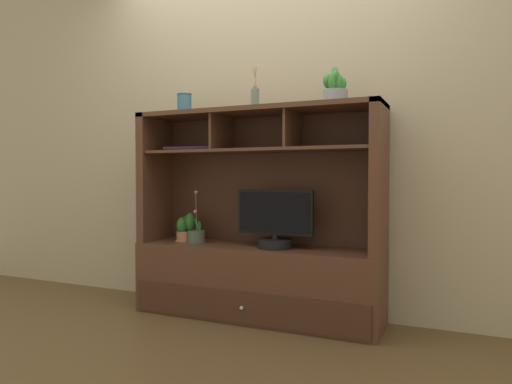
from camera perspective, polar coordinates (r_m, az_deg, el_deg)
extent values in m
cube|color=brown|center=(3.18, 0.00, -15.35)|extent=(6.00, 6.00, 0.02)
cube|color=tan|center=(3.29, 1.68, 10.06)|extent=(6.00, 0.02, 2.80)
cube|color=#533221|center=(3.12, 0.00, -10.99)|extent=(1.65, 0.41, 0.48)
cube|color=#43261A|center=(2.96, -1.70, -14.04)|extent=(1.58, 0.01, 0.20)
sphere|color=silver|center=(2.95, -1.81, -14.10)|extent=(0.02, 0.02, 0.02)
cube|color=#533221|center=(3.44, -12.20, 1.72)|extent=(0.06, 0.39, 0.90)
cube|color=#533221|center=(2.81, 14.96, 1.67)|extent=(0.06, 0.39, 0.90)
cube|color=#43261A|center=(3.21, 1.33, 1.49)|extent=(1.59, 0.02, 0.87)
cube|color=#533221|center=(3.07, 0.00, 9.88)|extent=(1.65, 0.39, 0.03)
cube|color=#533221|center=(3.04, 0.00, 5.12)|extent=(1.53, 0.35, 0.02)
cube|color=#533221|center=(3.16, -4.26, 7.26)|extent=(0.02, 0.33, 0.23)
cube|color=#533221|center=(2.96, 4.55, 7.63)|extent=(0.02, 0.33, 0.23)
cylinder|color=black|center=(2.98, 2.35, -6.37)|extent=(0.22, 0.22, 0.06)
cylinder|color=black|center=(2.97, 2.36, -5.53)|extent=(0.04, 0.04, 0.03)
cube|color=black|center=(2.96, 2.36, -2.49)|extent=(0.51, 0.03, 0.29)
cube|color=black|center=(2.94, 2.25, -2.51)|extent=(0.48, 0.00, 0.26)
cylinder|color=#4A5547|center=(3.24, -7.36, -5.48)|extent=(0.12, 0.12, 0.08)
cylinder|color=#4A5547|center=(3.24, -7.36, -6.14)|extent=(0.14, 0.14, 0.01)
cylinder|color=#4C6B38|center=(3.22, -7.37, -2.40)|extent=(0.03, 0.03, 0.26)
sphere|color=#D26ABB|center=(3.21, -7.50, -2.41)|extent=(0.03, 0.03, 0.03)
sphere|color=#D26ABB|center=(3.24, -7.41, -0.02)|extent=(0.02, 0.02, 0.02)
ellipsoid|color=#339046|center=(3.21, -7.18, -4.25)|extent=(0.05, 0.07, 0.12)
ellipsoid|color=#339046|center=(3.23, -7.01, -4.22)|extent=(0.04, 0.05, 0.08)
cylinder|color=#B26E52|center=(3.33, -8.67, -5.38)|extent=(0.13, 0.13, 0.07)
cylinder|color=#B26E52|center=(3.34, -8.67, -5.93)|extent=(0.15, 0.15, 0.01)
ellipsoid|color=#286225|center=(3.29, -8.11, -3.66)|extent=(0.07, 0.07, 0.13)
ellipsoid|color=#286225|center=(3.37, -8.64, -3.99)|extent=(0.07, 0.06, 0.13)
ellipsoid|color=#286225|center=(3.30, -9.14, -4.14)|extent=(0.07, 0.08, 0.12)
cube|color=gray|center=(3.34, -7.72, 5.08)|extent=(0.29, 0.25, 0.01)
cube|color=#3A2D46|center=(3.32, -7.62, 5.32)|extent=(0.39, 0.28, 0.02)
cylinder|color=slate|center=(3.07, -0.11, 11.38)|extent=(0.05, 0.05, 0.13)
cylinder|color=slate|center=(3.08, -0.11, 12.74)|extent=(0.02, 0.02, 0.02)
cylinder|color=tan|center=(3.09, -0.04, 13.88)|extent=(0.00, 0.03, 0.14)
cylinder|color=tan|center=(3.09, -0.05, 13.87)|extent=(0.03, 0.02, 0.14)
cylinder|color=tan|center=(3.09, -0.12, 13.86)|extent=(0.02, 0.01, 0.14)
cylinder|color=tan|center=(3.09, -0.18, 13.87)|extent=(0.00, 0.02, 0.14)
cylinder|color=tan|center=(3.09, -0.18, 13.89)|extent=(0.03, 0.02, 0.14)
cylinder|color=tan|center=(3.09, -0.11, 13.89)|extent=(0.03, 0.02, 0.14)
cylinder|color=#8F9499|center=(2.88, 9.77, 11.49)|extent=(0.14, 0.14, 0.08)
cylinder|color=#8F9499|center=(2.87, 9.77, 10.79)|extent=(0.17, 0.17, 0.01)
ellipsoid|color=#3E8B39|center=(2.89, 10.08, 13.17)|extent=(0.06, 0.07, 0.10)
ellipsoid|color=#3E8B39|center=(2.91, 10.48, 12.98)|extent=(0.06, 0.06, 0.08)
ellipsoid|color=#3E8B39|center=(2.91, 9.69, 13.75)|extent=(0.05, 0.04, 0.13)
ellipsoid|color=#3E8B39|center=(2.90, 8.81, 13.37)|extent=(0.05, 0.08, 0.09)
ellipsoid|color=#3E8B39|center=(2.86, 9.35, 13.28)|extent=(0.05, 0.07, 0.11)
ellipsoid|color=#3E8B39|center=(2.88, 9.82, 13.85)|extent=(0.04, 0.08, 0.08)
cylinder|color=teal|center=(3.31, -8.82, 10.62)|extent=(0.10, 0.10, 0.12)
torus|color=teal|center=(3.32, -8.82, 11.81)|extent=(0.10, 0.10, 0.01)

